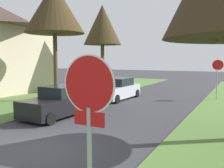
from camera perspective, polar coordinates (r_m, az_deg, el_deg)
name	(u,v)px	position (r m, az deg, el deg)	size (l,w,h in m)	color
ground_plane	(32,150)	(8.76, -18.12, -14.30)	(120.00, 120.00, 0.00)	#38383D
stop_sign_near	(89,115)	(3.38, -5.35, -7.15)	(0.81, 0.07, 2.98)	#9EA0A5
stop_sign_far	(217,71)	(19.54, 23.28, 2.88)	(0.81, 0.68, 2.92)	#9EA0A5
street_tree_left_mid_a	(54,8)	(18.37, -13.25, 16.74)	(4.22, 4.22, 8.26)	#4C3E24
street_tree_left_mid_b	(102,25)	(23.84, -2.25, 13.45)	(3.57, 3.57, 8.03)	#483F24
parked_sedan_black	(61,102)	(13.24, -11.79, -4.13)	(2.08, 4.46, 1.57)	black
parked_sedan_silver	(117,89)	(18.46, 1.27, -1.26)	(2.08, 4.46, 1.57)	#BCBCC1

